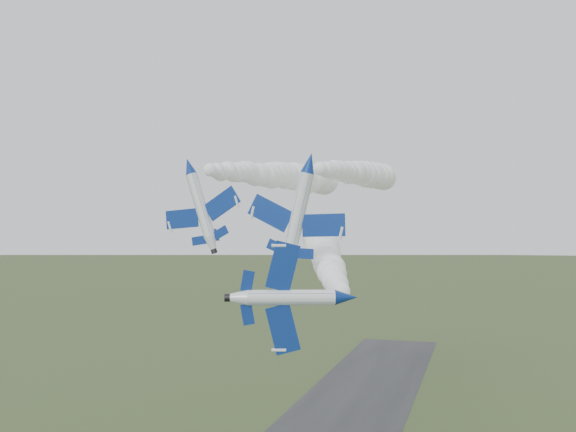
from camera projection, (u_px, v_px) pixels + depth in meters
The scene contains 6 objects.
jet_lead at pixel (347, 297), 56.43m from camera, with size 4.88×11.44×9.70m.
smoke_trail_jet_lead at pixel (324, 252), 92.48m from camera, with size 5.82×67.33×5.82m, color white, non-canonical shape.
jet_pair_left at pixel (189, 166), 80.84m from camera, with size 10.04×12.63×4.10m.
smoke_trail_jet_pair_left at pixel (279, 176), 111.02m from camera, with size 5.88×58.85×5.88m, color white, non-canonical shape.
jet_pair_right at pixel (309, 163), 76.18m from camera, with size 11.68×14.38×4.20m.
smoke_trail_jet_pair_right at pixel (360, 174), 107.26m from camera, with size 5.08×57.20×5.08m, color white, non-canonical shape.
Camera 1 is at (25.88, -56.70, 36.43)m, focal length 40.00 mm.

